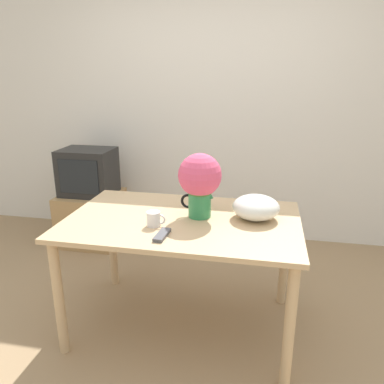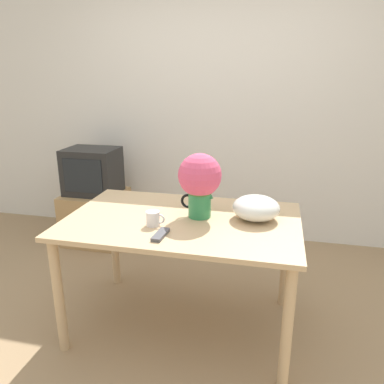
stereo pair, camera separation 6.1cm
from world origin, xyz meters
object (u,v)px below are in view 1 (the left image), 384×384
object	(u,v)px
flower_vase	(200,180)
tv_set	(88,172)
white_bowl	(256,207)
coffee_mug	(154,219)

from	to	relation	value
flower_vase	tv_set	distance (m)	1.69
flower_vase	tv_set	bearing A→B (deg)	140.49
white_bowl	tv_set	size ratio (longest dim) A/B	0.58
flower_vase	white_bowl	world-z (taller)	flower_vase
coffee_mug	tv_set	xyz separation A→B (m)	(-1.05, 1.26, -0.09)
coffee_mug	flower_vase	bearing A→B (deg)	40.79
white_bowl	tv_set	distance (m)	1.93
flower_vase	white_bowl	xyz separation A→B (m)	(0.35, 0.03, -0.16)
coffee_mug	white_bowl	distance (m)	0.63
tv_set	coffee_mug	bearing A→B (deg)	-50.27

